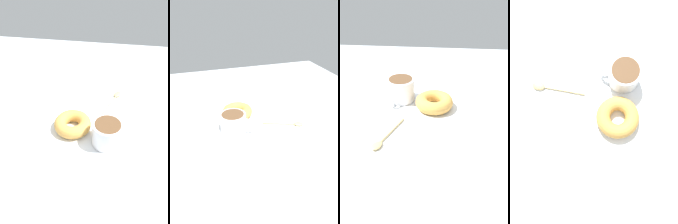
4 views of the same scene
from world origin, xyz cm
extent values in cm
cube|color=#B2BCC6|center=(0.00, 0.00, -1.00)|extent=(120.00, 120.00, 2.00)
cube|color=white|center=(-0.49, 1.36, 0.15)|extent=(35.24, 35.24, 0.30)
cylinder|color=white|center=(9.43, 9.52, 3.90)|extent=(8.59, 8.59, 7.20)
cylinder|color=brown|center=(9.43, 9.52, 7.30)|extent=(7.39, 7.39, 0.60)
torus|color=white|center=(5.34, 11.84, 3.90)|extent=(4.73, 3.22, 4.93)
torus|color=gold|center=(5.40, -1.26, 2.21)|extent=(11.47, 11.47, 3.82)
ellipsoid|color=#D8B772|center=(-14.04, 11.95, 0.75)|extent=(4.23, 3.57, 0.90)
cylinder|color=#D8B772|center=(-7.42, 9.30, 0.58)|extent=(11.24, 4.93, 0.56)
camera|label=1|loc=(52.40, 9.49, 49.48)|focal=35.00mm
camera|label=2|loc=(21.48, 70.33, 42.99)|focal=35.00mm
camera|label=3|loc=(-59.31, -3.77, 41.87)|focal=40.00mm
camera|label=4|loc=(-4.04, -16.78, 83.16)|focal=50.00mm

